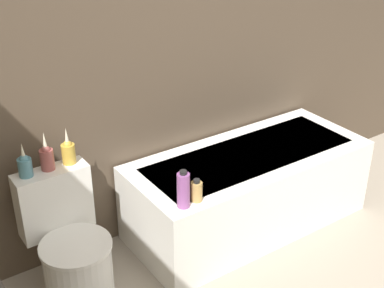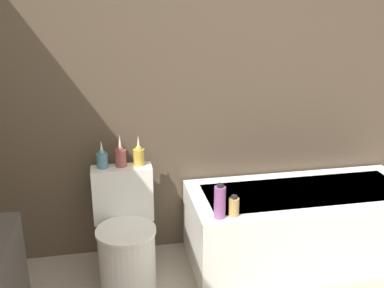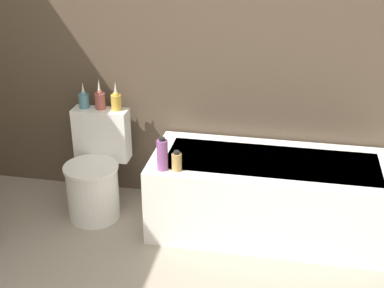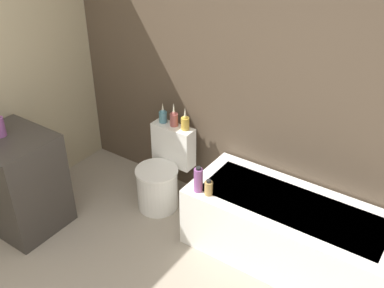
# 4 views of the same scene
# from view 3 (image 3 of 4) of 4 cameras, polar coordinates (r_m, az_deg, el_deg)

# --- Properties ---
(wall_back_tiled) EXTENTS (6.40, 0.06, 2.60)m
(wall_back_tiled) POSITION_cam_3_polar(r_m,az_deg,el_deg) (3.72, -1.55, 12.55)
(wall_back_tiled) COLOR brown
(wall_back_tiled) RESTS_ON ground_plane
(bathtub) EXTENTS (1.58, 0.68, 0.53)m
(bathtub) POSITION_cam_3_polar(r_m,az_deg,el_deg) (3.65, 8.23, -5.42)
(bathtub) COLOR white
(bathtub) RESTS_ON ground
(toilet) EXTENTS (0.40, 0.52, 0.73)m
(toilet) POSITION_cam_3_polar(r_m,az_deg,el_deg) (3.87, -10.26, -3.23)
(toilet) COLOR white
(toilet) RESTS_ON ground
(vase_gold) EXTENTS (0.07, 0.07, 0.19)m
(vase_gold) POSITION_cam_3_polar(r_m,az_deg,el_deg) (3.87, -11.47, 4.73)
(vase_gold) COLOR teal
(vase_gold) RESTS_ON toilet
(vase_silver) EXTENTS (0.07, 0.07, 0.22)m
(vase_silver) POSITION_cam_3_polar(r_m,az_deg,el_deg) (3.83, -9.80, 4.78)
(vase_silver) COLOR #994C47
(vase_silver) RESTS_ON toilet
(vase_bronze) EXTENTS (0.07, 0.07, 0.21)m
(vase_bronze) POSITION_cam_3_polar(r_m,az_deg,el_deg) (3.79, -8.09, 4.65)
(vase_bronze) COLOR gold
(vase_bronze) RESTS_ON toilet
(shampoo_bottle_tall) EXTENTS (0.07, 0.07, 0.22)m
(shampoo_bottle_tall) POSITION_cam_3_polar(r_m,az_deg,el_deg) (3.34, -3.19, -1.14)
(shampoo_bottle_tall) COLOR #8C4C8C
(shampoo_bottle_tall) RESTS_ON bathtub
(shampoo_bottle_short) EXTENTS (0.06, 0.06, 0.13)m
(shampoo_bottle_short) POSITION_cam_3_polar(r_m,az_deg,el_deg) (3.35, -1.64, -1.89)
(shampoo_bottle_short) COLOR tan
(shampoo_bottle_short) RESTS_ON bathtub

